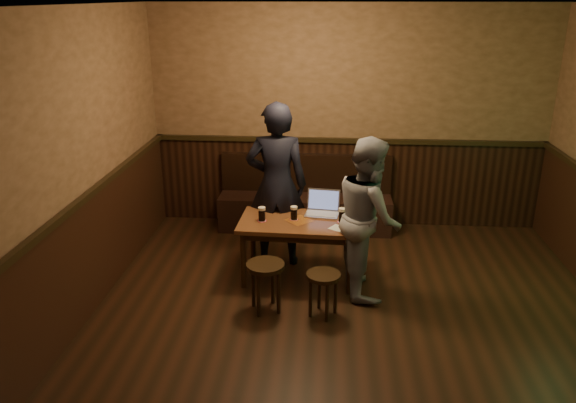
% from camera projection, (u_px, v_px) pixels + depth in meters
% --- Properties ---
extents(room, '(5.04, 6.04, 2.84)m').
position_uv_depth(room, '(356.00, 214.00, 4.57)').
color(room, black).
rests_on(room, ground).
extents(bench, '(2.20, 0.50, 0.95)m').
position_uv_depth(bench, '(305.00, 205.00, 7.28)').
color(bench, black).
rests_on(bench, ground).
extents(pub_table, '(1.26, 0.75, 0.67)m').
position_uv_depth(pub_table, '(299.00, 228.00, 5.88)').
color(pub_table, '#543317').
rests_on(pub_table, ground).
extents(stool_left, '(0.48, 0.48, 0.49)m').
position_uv_depth(stool_left, '(266.00, 273.00, 5.32)').
color(stool_left, black).
rests_on(stool_left, ground).
extents(stool_right, '(0.41, 0.41, 0.44)m').
position_uv_depth(stool_right, '(323.00, 282.00, 5.25)').
color(stool_right, black).
rests_on(stool_right, ground).
extents(pint_left, '(0.10, 0.10, 0.15)m').
position_uv_depth(pint_left, '(262.00, 214.00, 5.82)').
color(pint_left, '#AD1532').
rests_on(pint_left, pub_table).
extents(pint_mid, '(0.10, 0.10, 0.15)m').
position_uv_depth(pint_mid, '(294.00, 213.00, 5.85)').
color(pint_mid, '#AD1532').
rests_on(pint_mid, pub_table).
extents(pint_right, '(0.10, 0.10, 0.15)m').
position_uv_depth(pint_right, '(342.00, 215.00, 5.79)').
color(pint_right, '#AD1532').
rests_on(pint_right, pub_table).
extents(laptop, '(0.38, 0.32, 0.25)m').
position_uv_depth(laptop, '(323.00, 208.00, 6.02)').
color(laptop, silver).
rests_on(laptop, pub_table).
extents(menu, '(0.27, 0.25, 0.00)m').
position_uv_depth(menu, '(341.00, 229.00, 5.64)').
color(menu, silver).
rests_on(menu, pub_table).
extents(person_suit, '(0.69, 0.47, 1.84)m').
position_uv_depth(person_suit, '(277.00, 185.00, 6.13)').
color(person_suit, black).
rests_on(person_suit, ground).
extents(person_grey, '(0.73, 0.87, 1.62)m').
position_uv_depth(person_grey, '(368.00, 217.00, 5.56)').
color(person_grey, gray).
rests_on(person_grey, ground).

